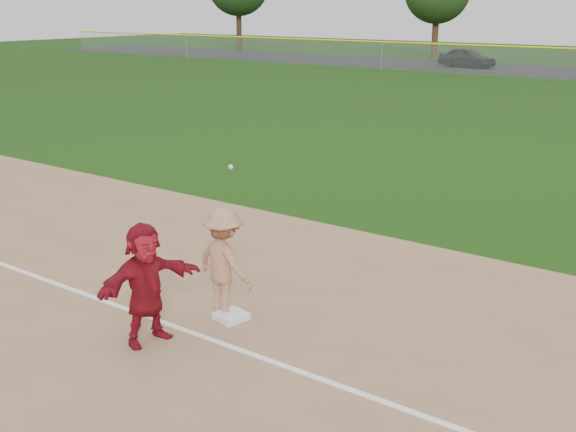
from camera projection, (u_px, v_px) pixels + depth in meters
The scene contains 6 objects.
ground at pixel (231, 317), 11.29m from camera, with size 160.00×160.00×0.00m, color #173C0B.
foul_line at pixel (195, 334), 10.67m from camera, with size 60.00×0.10×0.01m, color white.
first_base at pixel (231, 316), 11.17m from camera, with size 0.44×0.44×0.10m, color white.
base_runner at pixel (146, 283), 10.21m from camera, with size 1.65×0.53×1.78m, color maroon.
car_left at pixel (467, 57), 55.02m from camera, with size 1.76×4.37×1.49m, color black.
first_base_play at pixel (224, 263), 11.12m from camera, with size 1.18×0.77×2.39m.
Camera 1 is at (6.91, -7.79, 4.72)m, focal length 45.00 mm.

